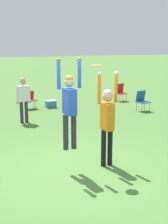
# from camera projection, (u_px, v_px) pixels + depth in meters

# --- Properties ---
(ground_plane) EXTENTS (120.00, 120.00, 0.00)m
(ground_plane) POSITION_uv_depth(u_px,v_px,m) (77.00, 169.00, 7.29)
(ground_plane) COLOR #4C7A38
(person_jumping) EXTENTS (0.57, 0.43, 2.04)m
(person_jumping) POSITION_uv_depth(u_px,v_px,m) (69.00, 102.00, 6.81)
(person_jumping) COLOR #2D2D38
(person_jumping) RESTS_ON ground_plane
(person_defending) EXTENTS (0.53, 0.38, 2.26)m
(person_defending) POSITION_uv_depth(u_px,v_px,m) (107.00, 117.00, 7.26)
(person_defending) COLOR black
(person_defending) RESTS_ON ground_plane
(frisbee) EXTENTS (0.26, 0.26, 0.02)m
(frisbee) POSITION_uv_depth(u_px,v_px,m) (96.00, 66.00, 6.67)
(frisbee) COLOR #E04C23
(camping_chair_0) EXTENTS (0.59, 0.63, 0.78)m
(camping_chair_0) POSITION_uv_depth(u_px,v_px,m) (30.00, 98.00, 13.92)
(camping_chair_0) COLOR gray
(camping_chair_0) RESTS_ON ground_plane
(camping_chair_1) EXTENTS (0.48, 0.52, 0.88)m
(camping_chair_1) POSITION_uv_depth(u_px,v_px,m) (120.00, 91.00, 15.75)
(camping_chair_1) COLOR gray
(camping_chair_1) RESTS_ON ground_plane
(camping_chair_3) EXTENTS (0.56, 0.60, 0.88)m
(camping_chair_3) POSITION_uv_depth(u_px,v_px,m) (142.00, 99.00, 13.44)
(camping_chair_3) COLOR gray
(camping_chair_3) RESTS_ON ground_plane
(person_spectator_near) EXTENTS (0.54, 0.24, 1.67)m
(person_spectator_near) POSITION_uv_depth(u_px,v_px,m) (23.00, 96.00, 11.32)
(person_spectator_near) COLOR #2D2D38
(person_spectator_near) RESTS_ON ground_plane
(cooler_box) EXTENTS (0.45, 0.38, 0.34)m
(cooler_box) POSITION_uv_depth(u_px,v_px,m) (51.00, 104.00, 14.19)
(cooler_box) COLOR #336BB7
(cooler_box) RESTS_ON ground_plane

